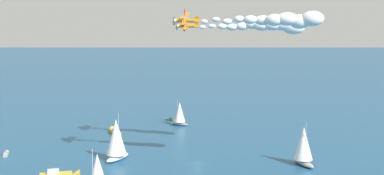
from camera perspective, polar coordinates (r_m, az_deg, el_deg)
The scene contains 14 objects.
ground_plane at distance 142.48m, azimuth 0.57°, elevation -8.73°, with size 2000.00×2000.00×0.00m, color #1E517A.
motorboat_near_centre at distance 161.34m, azimuth -20.67°, elevation -7.17°, with size 5.12×3.87×1.51m.
sailboat_far_port at distance 145.59m, azimuth -8.73°, elevation -5.92°, with size 10.96×6.59×13.75m.
motorboat_far_stbd at distance 206.76m, azimuth -2.62°, elevation -3.72°, with size 3.35×5.14×1.47m.
motorboat_inshore at distance 183.49m, azimuth -8.92°, elevation -5.03°, with size 9.18×7.89×2.81m.
sailboat_trailing at distance 142.73m, azimuth 12.76°, elevation -6.55°, with size 9.33×7.68×12.25m.
motorboat_ahead at distance 133.37m, azimuth -14.83°, elevation -9.70°, with size 7.47×9.96×2.93m.
sailboat_mid_cluster at distance 195.78m, azimuth -1.45°, elevation -3.00°, with size 5.13×8.38×10.47m.
biplane_lead at distance 127.34m, azimuth -0.78°, elevation 7.77°, with size 7.43×6.78×3.68m.
wingwalker_lead at distance 126.91m, azimuth -0.86°, elevation 8.74°, with size 0.91×0.21×1.78m.
smoke_trail_lead at distance 122.58m, azimuth 10.82°, elevation 7.69°, with size 5.60×30.40×5.10m.
biplane_wingman at distance 148.92m, azimuth -0.64°, elevation 7.16°, with size 7.43×6.78×3.68m.
wingwalker_wingman at distance 148.48m, azimuth -0.70°, elevation 7.97°, with size 1.48×0.21×1.53m.
smoke_trail_wingman at distance 143.66m, azimuth 9.10°, elevation 7.04°, with size 5.33×30.84×5.22m.
Camera 1 is at (-131.62, -38.96, 38.20)m, focal length 46.20 mm.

